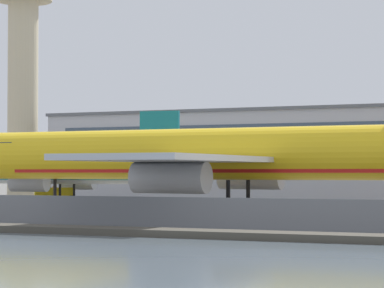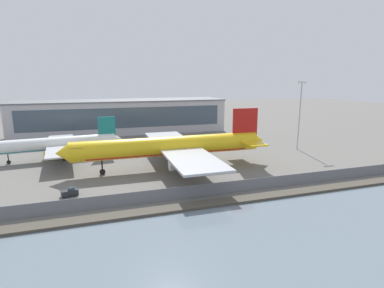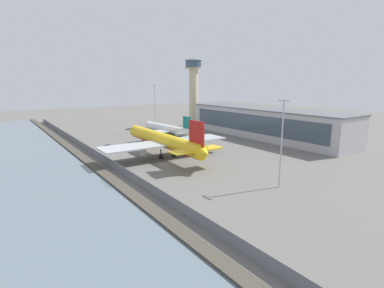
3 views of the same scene
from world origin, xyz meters
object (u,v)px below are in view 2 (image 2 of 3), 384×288
(baggage_tug, at_px, (70,192))
(ops_van, at_px, (54,154))
(apron_light_mast_apron_east, at_px, (300,112))
(cargo_jet_yellow, at_px, (173,147))
(passenger_jet_white_teal, at_px, (56,144))

(baggage_tug, xyz_separation_m, ops_van, (-6.89, 33.57, 0.47))
(ops_van, distance_m, apron_light_mast_apron_east, 78.96)
(ops_van, relative_size, apron_light_mast_apron_east, 0.24)
(cargo_jet_yellow, distance_m, passenger_jet_white_teal, 35.92)
(apron_light_mast_apron_east, bearing_deg, cargo_jet_yellow, -169.13)
(baggage_tug, distance_m, apron_light_mast_apron_east, 74.34)
(passenger_jet_white_teal, xyz_separation_m, ops_van, (-1.30, 1.90, -3.33))
(baggage_tug, height_order, apron_light_mast_apron_east, apron_light_mast_apron_east)
(ops_van, xyz_separation_m, apron_light_mast_apron_east, (77.16, -12.35, 11.32))
(cargo_jet_yellow, height_order, apron_light_mast_apron_east, apron_light_mast_apron_east)
(cargo_jet_yellow, bearing_deg, apron_light_mast_apron_east, 10.87)
(baggage_tug, relative_size, apron_light_mast_apron_east, 0.15)
(cargo_jet_yellow, distance_m, apron_light_mast_apron_east, 46.83)
(baggage_tug, distance_m, ops_van, 34.28)
(passenger_jet_white_teal, relative_size, baggage_tug, 11.22)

